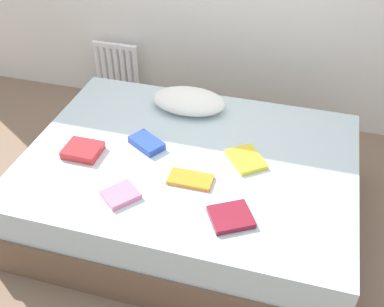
# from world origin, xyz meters

# --- Properties ---
(ground_plane) EXTENTS (8.00, 8.00, 0.00)m
(ground_plane) POSITION_xyz_m (0.00, 0.00, 0.00)
(ground_plane) COLOR #7F6651
(bed) EXTENTS (2.00, 1.50, 0.50)m
(bed) POSITION_xyz_m (0.00, 0.00, 0.25)
(bed) COLOR brown
(bed) RESTS_ON ground
(radiator) EXTENTS (0.40, 0.04, 0.47)m
(radiator) POSITION_xyz_m (-1.01, 1.20, 0.32)
(radiator) COLOR white
(radiator) RESTS_ON ground
(pillow) EXTENTS (0.51, 0.31, 0.13)m
(pillow) POSITION_xyz_m (-0.15, 0.49, 0.57)
(pillow) COLOR white
(pillow) RESTS_ON bed
(textbook_maroon) EXTENTS (0.28, 0.27, 0.03)m
(textbook_maroon) POSITION_xyz_m (0.35, -0.44, 0.52)
(textbook_maroon) COLOR maroon
(textbook_maroon) RESTS_ON bed
(textbook_red) EXTENTS (0.21, 0.18, 0.05)m
(textbook_red) POSITION_xyz_m (-0.63, -0.15, 0.52)
(textbook_red) COLOR red
(textbook_red) RESTS_ON bed
(textbook_orange) EXTENTS (0.25, 0.13, 0.02)m
(textbook_orange) POSITION_xyz_m (0.07, -0.21, 0.51)
(textbook_orange) COLOR orange
(textbook_orange) RESTS_ON bed
(textbook_yellow) EXTENTS (0.28, 0.29, 0.03)m
(textbook_yellow) POSITION_xyz_m (0.33, 0.04, 0.51)
(textbook_yellow) COLOR yellow
(textbook_yellow) RESTS_ON bed
(textbook_blue) EXTENTS (0.25, 0.22, 0.05)m
(textbook_blue) POSITION_xyz_m (-0.28, 0.02, 0.52)
(textbook_blue) COLOR #2847B7
(textbook_blue) RESTS_ON bed
(textbook_pink) EXTENTS (0.23, 0.24, 0.03)m
(textbook_pink) POSITION_xyz_m (-0.26, -0.44, 0.52)
(textbook_pink) COLOR pink
(textbook_pink) RESTS_ON bed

